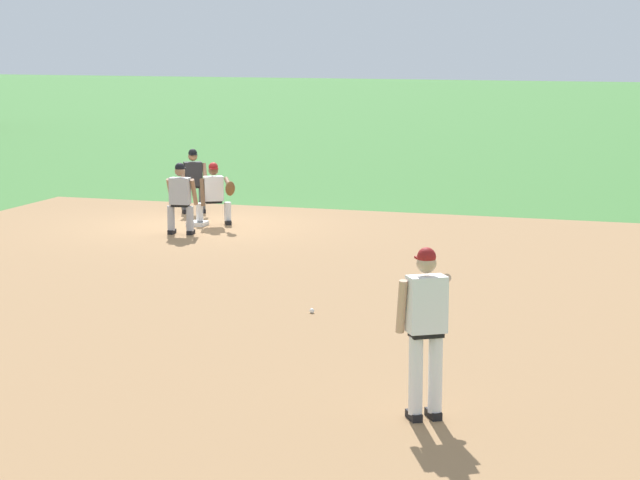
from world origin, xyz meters
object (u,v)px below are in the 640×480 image
Objects in this scene: baseball at (312,311)px; first_baseman at (215,191)px; baserunner at (180,196)px; umpire at (193,178)px; pitcher at (426,322)px; first_base_bag at (197,224)px.

baseball is 0.06× the size of first_baseman.
umpire is at bearing 18.85° from baserunner.
first_baseman is 1.32m from baserunner.
umpire is at bearing 33.15° from baseball.
baserunner is 3.00m from umpire.
first_baseman is (7.28, 4.58, 0.69)m from baseball.
baserunner is at bearing 38.70° from baseball.
pitcher is (-4.39, -2.73, 1.02)m from baseball.
baseball is 0.05× the size of umpire.
first_base_bag is 1.38m from baserunner.
first_baseman is (11.67, 7.31, -0.33)m from pitcher.
first_base_bag is at bearing 33.61° from pitcher.
first_base_bag is 0.20× the size of pitcher.
pitcher is at bearing -144.06° from baserunner.
baserunner reaches higher than baseball.
umpire reaches higher than first_baseman.
pitcher is at bearing -146.39° from first_base_bag.
baseball is at bearing -146.85° from umpire.
umpire is (1.54, 1.18, 0.06)m from first_baseman.
baserunner is at bearing -173.22° from first_base_bag.
first_base_bag is 0.78m from first_baseman.
umpire is (13.22, 8.49, -0.27)m from pitcher.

